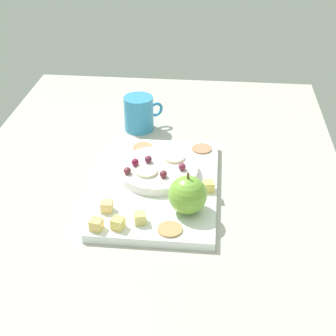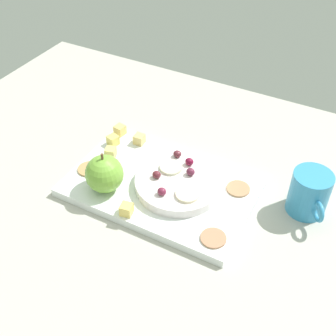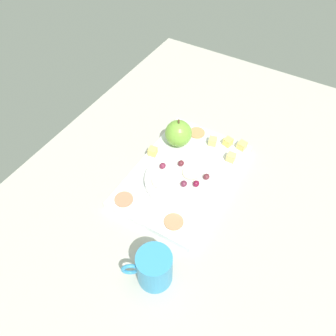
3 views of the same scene
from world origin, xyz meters
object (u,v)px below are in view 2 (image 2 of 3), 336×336
at_px(grape_2, 190,172).
at_px(cup, 309,193).
at_px(apple_whole, 104,174).
at_px(cheese_cube_2, 110,153).
at_px(platter, 164,187).
at_px(cracker_0, 213,238).
at_px(grape_1, 179,154).
at_px(cracker_1, 238,189).
at_px(serving_dish, 179,183).
at_px(cracker_2, 89,169).
at_px(cheese_cube_1, 113,140).
at_px(apple_slice_1, 171,167).
at_px(grape_0, 157,175).
at_px(cheese_cube_4, 139,139).
at_px(grape_3, 162,191).
at_px(cheese_cube_0, 120,130).
at_px(grape_4, 189,162).
at_px(apple_slice_0, 187,194).
at_px(cheese_cube_3, 127,209).

relative_size(grape_2, cup, 0.18).
relative_size(apple_whole, cheese_cube_2, 3.48).
distance_m(platter, cracker_0, 0.17).
bearing_deg(apple_whole, grape_1, 54.55).
xyz_separation_m(cracker_1, grape_2, (-0.10, -0.03, 0.03)).
bearing_deg(serving_dish, cracker_2, -166.78).
bearing_deg(cheese_cube_1, apple_slice_1, -11.05).
distance_m(cheese_cube_1, grape_2, 0.21).
height_order(cracker_0, grape_0, grape_0).
xyz_separation_m(cheese_cube_1, cheese_cube_4, (0.05, 0.03, 0.00)).
bearing_deg(apple_whole, cracker_1, 27.18).
height_order(cracker_1, grape_3, grape_3).
relative_size(cheese_cube_2, apple_slice_1, 0.48).
relative_size(cheese_cube_1, grape_3, 1.25).
relative_size(apple_whole, grape_3, 4.33).
height_order(cracker_1, grape_0, grape_0).
height_order(grape_1, grape_2, grape_2).
xyz_separation_m(serving_dish, cheese_cube_0, (-0.20, 0.09, 0.00)).
xyz_separation_m(platter, cracker_0, (0.15, -0.09, 0.01)).
height_order(cracker_0, grape_2, grape_2).
bearing_deg(platter, grape_4, 62.48).
height_order(cheese_cube_1, grape_0, grape_0).
bearing_deg(grape_4, cheese_cube_2, -168.18).
bearing_deg(cheese_cube_2, cracker_0, -19.85).
xyz_separation_m(cheese_cube_1, grape_3, (0.18, -0.11, 0.02)).
distance_m(cheese_cube_2, cracker_2, 0.06).
relative_size(platter, cracker_1, 7.95).
height_order(cracker_0, grape_1, grape_1).
xyz_separation_m(cracker_0, grape_4, (-0.12, 0.14, 0.03)).
bearing_deg(apple_slice_1, grape_1, 93.80).
bearing_deg(grape_4, cheese_cube_0, 167.75).
height_order(cheese_cube_0, apple_slice_0, apple_slice_0).
height_order(platter, cheese_cube_4, cheese_cube_4).
distance_m(grape_0, grape_3, 0.05).
relative_size(cheese_cube_4, cup, 0.22).
distance_m(cracker_1, grape_0, 0.17).
relative_size(platter, cheese_cube_3, 17.09).
relative_size(apple_whole, grape_2, 4.33).
height_order(serving_dish, cup, cup).
bearing_deg(apple_slice_1, grape_3, -75.12).
xyz_separation_m(cheese_cube_0, grape_3, (0.19, -0.15, 0.02)).
relative_size(cheese_cube_0, grape_3, 1.25).
xyz_separation_m(cheese_cube_3, grape_2, (0.07, 0.14, 0.02)).
bearing_deg(grape_0, cup, 18.21).
relative_size(cheese_cube_0, cheese_cube_4, 1.00).
bearing_deg(cheese_cube_3, cracker_1, 44.78).
bearing_deg(cheese_cube_1, grape_0, -24.62).
relative_size(cheese_cube_0, apple_slice_1, 0.48).
distance_m(cheese_cube_0, cheese_cube_1, 0.04).
relative_size(cheese_cube_3, cracker_0, 0.47).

